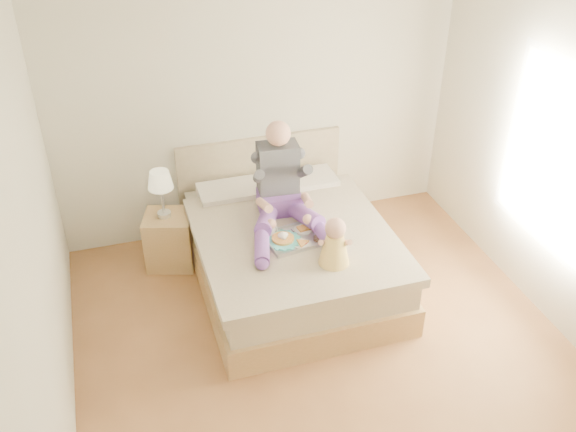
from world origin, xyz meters
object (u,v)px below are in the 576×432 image
object	(u,v)px
tray	(293,236)
baby	(334,245)
nightstand	(170,240)
adult	(282,192)
bed	(288,249)

from	to	relation	value
tray	baby	size ratio (longest dim) A/B	1.28
nightstand	adult	size ratio (longest dim) A/B	0.49
bed	baby	xyz separation A→B (m)	(0.19, -0.67, 0.47)
nightstand	baby	xyz separation A→B (m)	(1.21, -1.21, 0.51)
bed	tray	world-z (taller)	bed
bed	nightstand	distance (m)	1.16
tray	baby	bearing A→B (deg)	-70.43
bed	baby	size ratio (longest dim) A/B	5.09
adult	bed	bearing A→B (deg)	-71.23
bed	nightstand	xyz separation A→B (m)	(-1.03, 0.54, -0.04)
adult	baby	world-z (taller)	adult
nightstand	baby	size ratio (longest dim) A/B	1.27
tray	adult	bearing A→B (deg)	79.25
adult	tray	size ratio (longest dim) A/B	2.04
nightstand	baby	bearing A→B (deg)	-28.33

